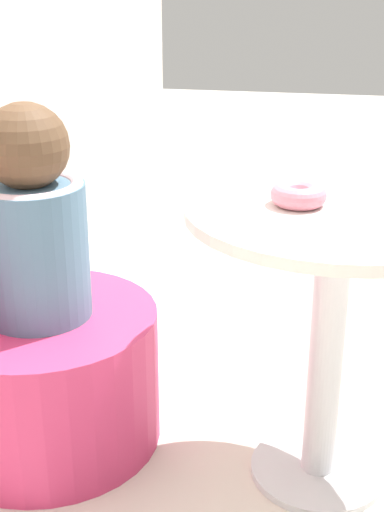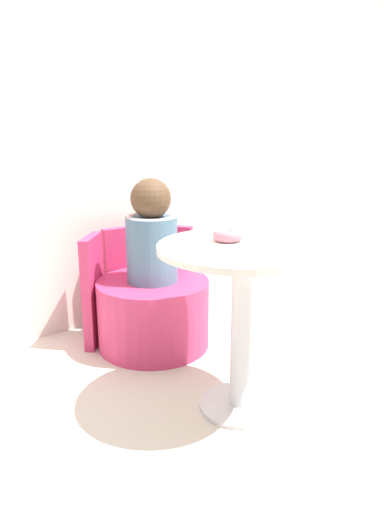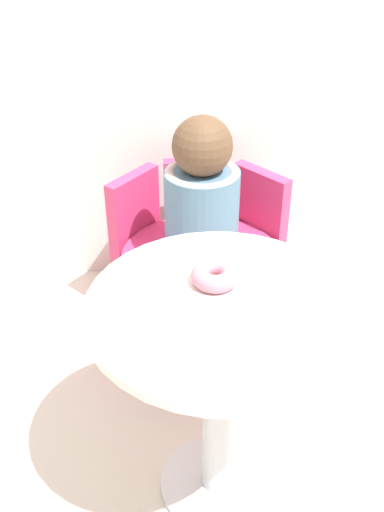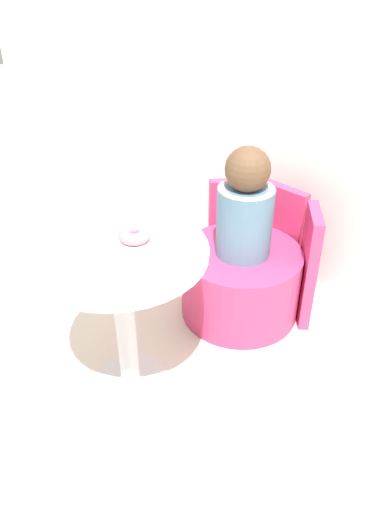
{
  "view_description": "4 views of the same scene",
  "coord_description": "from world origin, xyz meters",
  "px_view_note": "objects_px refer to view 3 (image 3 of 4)",
  "views": [
    {
      "loc": [
        -1.45,
        -0.03,
        1.14
      ],
      "look_at": [
        0.02,
        0.28,
        0.55
      ],
      "focal_mm": 50.0,
      "sensor_mm": 36.0,
      "label": 1
    },
    {
      "loc": [
        -1.09,
        -1.28,
        1.08
      ],
      "look_at": [
        0.05,
        0.35,
        0.55
      ],
      "focal_mm": 32.0,
      "sensor_mm": 36.0,
      "label": 2
    },
    {
      "loc": [
        -0.12,
        -1.13,
        1.55
      ],
      "look_at": [
        -0.03,
        0.31,
        0.59
      ],
      "focal_mm": 42.0,
      "sensor_mm": 36.0,
      "label": 3
    },
    {
      "loc": [
        1.26,
        -0.91,
        1.64
      ],
      "look_at": [
        0.08,
        0.27,
        0.54
      ],
      "focal_mm": 35.0,
      "sensor_mm": 36.0,
      "label": 4
    }
  ],
  "objects_px": {
    "round_table": "(220,357)",
    "donut": "(215,275)",
    "tub_chair": "(201,294)",
    "child_figure": "(202,196)"
  },
  "relations": [
    {
      "from": "round_table",
      "to": "child_figure",
      "type": "distance_m",
      "value": 0.71
    },
    {
      "from": "round_table",
      "to": "tub_chair",
      "type": "xyz_separation_m",
      "value": [
        0.01,
        0.7,
        -0.34
      ]
    },
    {
      "from": "donut",
      "to": "tub_chair",
      "type": "bearing_deg",
      "value": 88.39
    },
    {
      "from": "round_table",
      "to": "tub_chair",
      "type": "bearing_deg",
      "value": 89.19
    },
    {
      "from": "tub_chair",
      "to": "child_figure",
      "type": "bearing_deg",
      "value": -91.79
    },
    {
      "from": "round_table",
      "to": "child_figure",
      "type": "bearing_deg",
      "value": 89.19
    },
    {
      "from": "child_figure",
      "to": "tub_chair",
      "type": "bearing_deg",
      "value": 88.21
    },
    {
      "from": "round_table",
      "to": "donut",
      "type": "height_order",
      "value": "donut"
    },
    {
      "from": "child_figure",
      "to": "donut",
      "type": "distance_m",
      "value": 0.63
    },
    {
      "from": "tub_chair",
      "to": "donut",
      "type": "height_order",
      "value": "donut"
    }
  ]
}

